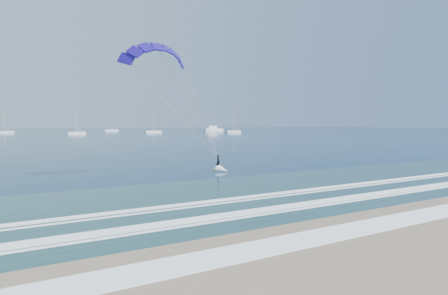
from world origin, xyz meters
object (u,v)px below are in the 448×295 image
Objects in this scene: kitesurfer_rig at (190,106)px; sailboat_7 at (212,130)px; sailboat_5 at (153,132)px; sailboat_6 at (233,131)px; motor_yacht at (213,129)px; sailboat_4 at (111,130)px; sailboat_2 at (5,132)px; sailboat_3 at (76,133)px.

kitesurfer_rig reaches higher than sailboat_7.
sailboat_6 is (40.77, -21.47, -0.00)m from sailboat_5.
sailboat_4 is (-57.05, 40.29, -0.81)m from motor_yacht.
motor_yacht is 39.36m from sailboat_6.
sailboat_7 is at bearing -4.30° from sailboat_2.
sailboat_3 is 44.99m from sailboat_5.
sailboat_6 is (48.42, -78.69, 0.00)m from sailboat_4.
sailboat_3 is 0.93× the size of sailboat_4.
sailboat_7 is (125.04, -9.41, 0.00)m from sailboat_2.
sailboat_4 is 1.07× the size of sailboat_7.
sailboat_4 is 57.73m from sailboat_5.
sailboat_4 reaches higher than sailboat_3.
sailboat_6 is at bearing -104.30° from sailboat_7.
sailboat_2 is 69.83m from sailboat_4.
sailboat_2 is at bearing 156.03° from sailboat_5.
sailboat_7 is (52.11, 23.02, -0.01)m from sailboat_5.
sailboat_7 is (96.05, 32.69, 0.00)m from sailboat_3.
sailboat_5 reaches higher than sailboat_2.
sailboat_3 is at bearing 82.24° from kitesurfer_rig.
motor_yacht is 6.71m from sailboat_7.
sailboat_2 is 0.92× the size of sailboat_5.
sailboat_7 is (119.17, 202.31, -6.30)m from kitesurfer_rig.
sailboat_4 is 0.97× the size of sailboat_5.
motor_yacht is at bearing -35.23° from sailboat_4.
kitesurfer_rig is at bearing -124.34° from sailboat_6.
sailboat_7 is at bearing -29.79° from sailboat_4.
sailboat_5 is at bearing -156.17° from sailboat_7.
sailboat_2 is 1.02× the size of sailboat_7.
sailboat_5 reaches higher than sailboat_7.
kitesurfer_rig is at bearing -97.76° from sailboat_3.
sailboat_3 is 85.52m from sailboat_6.
sailboat_7 is at bearing 75.70° from sailboat_6.
sailboat_3 reaches higher than motor_yacht.
motor_yacht is 52.22m from sailboat_5.
sailboat_2 is 51.12m from sailboat_3.
sailboat_3 is 76.11m from sailboat_4.
sailboat_5 is (67.06, 179.30, -6.29)m from kitesurfer_rig.
kitesurfer_rig reaches higher than motor_yacht.
sailboat_5 is 1.10× the size of sailboat_7.
motor_yacht is 123.31m from sailboat_2.
motor_yacht is at bearing 15.91° from sailboat_3.
motor_yacht is 1.10× the size of sailboat_4.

